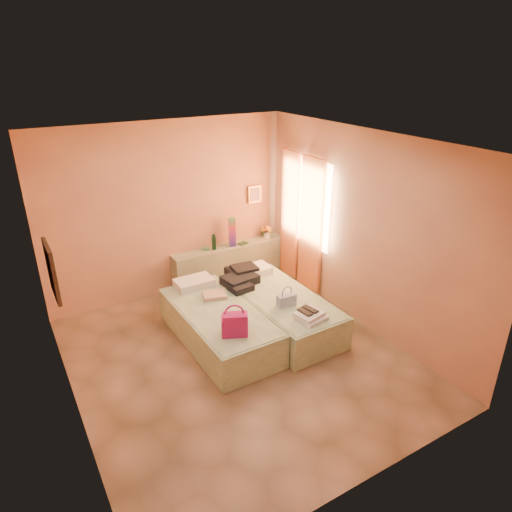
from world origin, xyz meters
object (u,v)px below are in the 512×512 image
at_px(green_book, 243,243).
at_px(bed_right, 280,311).
at_px(flower_vase, 267,231).
at_px(blue_handbag, 286,300).
at_px(headboard_ledge, 230,263).
at_px(bed_left, 219,326).
at_px(magenta_handbag, 235,324).
at_px(towel_stack, 311,316).
at_px(water_bottle, 214,242).

bearing_deg(green_book, bed_right, -117.61).
relative_size(flower_vase, blue_handbag, 1.03).
distance_m(headboard_ledge, bed_left, 1.90).
height_order(magenta_handbag, towel_stack, magenta_handbag).
distance_m(magenta_handbag, towel_stack, 1.05).
relative_size(green_book, blue_handbag, 0.60).
distance_m(bed_left, magenta_handbag, 0.75).
distance_m(flower_vase, blue_handbag, 2.18).
xyz_separation_m(headboard_ledge, magenta_handbag, (-1.09, -2.24, 0.33)).
xyz_separation_m(water_bottle, towel_stack, (0.22, -2.42, -0.23)).
height_order(green_book, blue_handbag, green_book).
bearing_deg(headboard_ledge, magenta_handbag, -116.07).
height_order(water_bottle, flower_vase, flower_vase).
bearing_deg(flower_vase, magenta_handbag, -129.69).
bearing_deg(headboard_ledge, bed_right, -91.91).
bearing_deg(magenta_handbag, towel_stack, 13.48).
height_order(bed_left, green_book, green_book).
xyz_separation_m(bed_right, water_bottle, (-0.24, 1.68, 0.53)).
bearing_deg(flower_vase, blue_handbag, -114.70).
xyz_separation_m(flower_vase, magenta_handbag, (-1.85, -2.23, -0.13)).
distance_m(headboard_ledge, green_book, 0.42).
relative_size(bed_left, towel_stack, 5.71).
xyz_separation_m(water_bottle, green_book, (0.53, -0.03, -0.12)).
xyz_separation_m(water_bottle, magenta_handbag, (-0.80, -2.22, -0.13)).
bearing_deg(magenta_handbag, headboard_ledge, 88.79).
xyz_separation_m(green_book, magenta_handbag, (-1.33, -2.18, -0.01)).
bearing_deg(blue_handbag, bed_left, 161.34).
height_order(green_book, flower_vase, flower_vase).
distance_m(bed_left, flower_vase, 2.44).
bearing_deg(green_book, towel_stack, -114.91).
relative_size(bed_left, bed_right, 1.00).
xyz_separation_m(bed_left, towel_stack, (0.94, -0.83, 0.30)).
xyz_separation_m(bed_right, towel_stack, (-0.02, -0.74, 0.30)).
distance_m(bed_left, green_book, 2.04).
xyz_separation_m(bed_left, green_book, (1.25, 1.56, 0.41)).
bearing_deg(green_book, flower_vase, -12.59).
distance_m(flower_vase, magenta_handbag, 2.90).
distance_m(bed_left, towel_stack, 1.29).
bearing_deg(towel_stack, magenta_handbag, 168.62).
bearing_deg(headboard_ledge, flower_vase, -0.55).
distance_m(bed_right, blue_handbag, 0.44).
bearing_deg(bed_left, blue_handbag, -24.14).
bearing_deg(bed_right, flower_vase, 63.40).
bearing_deg(blue_handbag, headboard_ledge, 90.18).
distance_m(green_book, flower_vase, 0.54).
xyz_separation_m(bed_right, magenta_handbag, (-1.04, -0.54, 0.40)).
xyz_separation_m(water_bottle, blue_handbag, (0.15, -1.96, -0.20)).
bearing_deg(water_bottle, bed_left, -114.23).
xyz_separation_m(green_book, flower_vase, (0.52, 0.04, 0.12)).
distance_m(headboard_ledge, towel_stack, 2.45).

